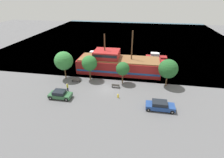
{
  "coord_description": "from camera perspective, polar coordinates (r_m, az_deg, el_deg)",
  "views": [
    {
      "loc": [
        5.9,
        -28.95,
        17.06
      ],
      "look_at": [
        0.49,
        2.0,
        1.2
      ],
      "focal_mm": 28.0,
      "sensor_mm": 36.0,
      "label": 1
    }
  ],
  "objects": [
    {
      "name": "ground_plane",
      "position": [
        34.12,
        -1.39,
        -3.23
      ],
      "size": [
        160.0,
        160.0,
        0.0
      ],
      "primitive_type": "plane",
      "color": "#5B5B5E"
    },
    {
      "name": "water_surface",
      "position": [
        75.15,
        5.3,
        13.56
      ],
      "size": [
        80.0,
        80.0,
        0.0
      ],
      "primitive_type": "plane",
      "color": "#33566B",
      "rests_on": "ground"
    },
    {
      "name": "pirate_ship",
      "position": [
        40.65,
        2.04,
        4.92
      ],
      "size": [
        20.12,
        6.04,
        9.67
      ],
      "color": "#A31E1E",
      "rests_on": "water_surface"
    },
    {
      "name": "moored_boat_dockside",
      "position": [
        49.83,
        14.12,
        6.87
      ],
      "size": [
        5.62,
        2.05,
        2.01
      ],
      "color": "maroon",
      "rests_on": "water_surface"
    },
    {
      "name": "moored_boat_outer",
      "position": [
        51.21,
        -5.49,
        7.89
      ],
      "size": [
        5.83,
        2.23,
        1.57
      ],
      "color": "#B7B2A8",
      "rests_on": "water_surface"
    },
    {
      "name": "parked_car_curb_front",
      "position": [
        29.16,
        15.38,
        -8.38
      ],
      "size": [
        4.54,
        1.95,
        1.48
      ],
      "color": "navy",
      "rests_on": "ground_plane"
    },
    {
      "name": "parked_car_curb_mid",
      "position": [
        32.3,
        -16.59,
        -4.85
      ],
      "size": [
        3.93,
        1.96,
        1.45
      ],
      "color": "#2D5B38",
      "rests_on": "ground_plane"
    },
    {
      "name": "fire_hydrant",
      "position": [
        31.19,
        1.99,
        -5.5
      ],
      "size": [
        0.42,
        0.25,
        0.76
      ],
      "color": "yellow",
      "rests_on": "ground_plane"
    },
    {
      "name": "bench_promenade_east",
      "position": [
        34.3,
        1.2,
        -2.23
      ],
      "size": [
        1.53,
        0.45,
        0.85
      ],
      "color": "#4C4742",
      "rests_on": "ground_plane"
    },
    {
      "name": "bench_promenade_west",
      "position": [
        37.27,
        -11.8,
        -0.32
      ],
      "size": [
        1.62,
        0.45,
        0.85
      ],
      "color": "#4C4742",
      "rests_on": "ground_plane"
    },
    {
      "name": "pedestrian_walking_near",
      "position": [
        33.86,
        -14.31,
        -2.66
      ],
      "size": [
        0.32,
        0.32,
        1.75
      ],
      "color": "#232838",
      "rests_on": "ground_plane"
    },
    {
      "name": "tree_row_east",
      "position": [
        37.92,
        -15.48,
        5.74
      ],
      "size": [
        3.89,
        3.89,
        6.01
      ],
      "color": "brown",
      "rests_on": "ground_plane"
    },
    {
      "name": "tree_row_mideast",
      "position": [
        36.49,
        -7.38,
        5.14
      ],
      "size": [
        3.2,
        3.2,
        5.35
      ],
      "color": "brown",
      "rests_on": "ground_plane"
    },
    {
      "name": "tree_row_midwest",
      "position": [
        34.84,
        3.53,
        3.36
      ],
      "size": [
        2.73,
        2.73,
        4.62
      ],
      "color": "brown",
      "rests_on": "ground_plane"
    },
    {
      "name": "tree_row_west",
      "position": [
        35.27,
        17.88,
        3.18
      ],
      "size": [
        3.71,
        3.71,
        5.57
      ],
      "color": "brown",
      "rests_on": "ground_plane"
    }
  ]
}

